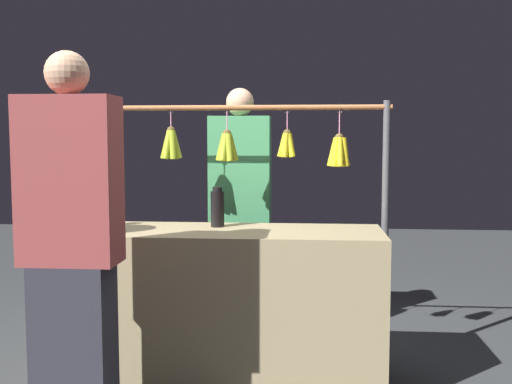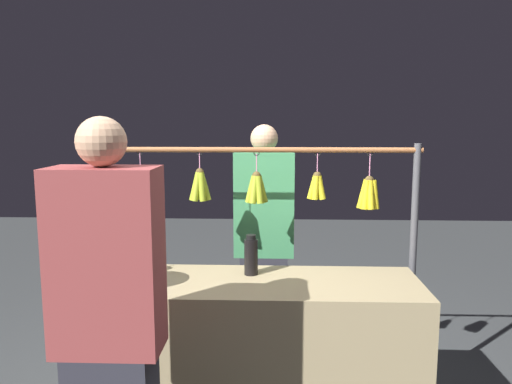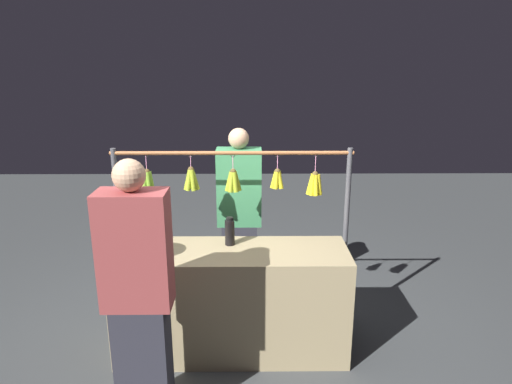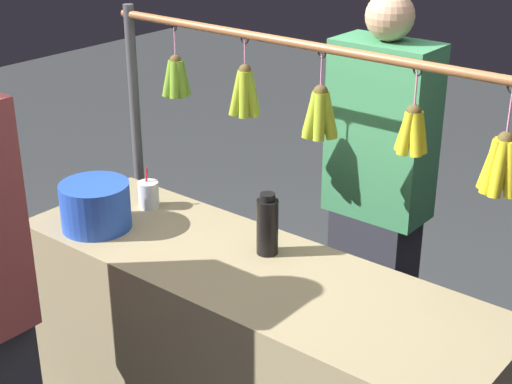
{
  "view_description": "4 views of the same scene",
  "coord_description": "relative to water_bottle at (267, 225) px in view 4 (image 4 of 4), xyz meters",
  "views": [
    {
      "loc": [
        -0.49,
        3.3,
        1.39
      ],
      "look_at": [
        -0.22,
        0.0,
        1.09
      ],
      "focal_mm": 42.87,
      "sensor_mm": 36.0,
      "label": 1
    },
    {
      "loc": [
        -0.11,
        2.56,
        1.74
      ],
      "look_at": [
        -0.02,
        0.0,
        1.36
      ],
      "focal_mm": 34.51,
      "sensor_mm": 36.0,
      "label": 2
    },
    {
      "loc": [
        -0.16,
        3.22,
        2.28
      ],
      "look_at": [
        -0.19,
        0.0,
        1.35
      ],
      "focal_mm": 31.77,
      "sensor_mm": 36.0,
      "label": 3
    },
    {
      "loc": [
        -1.48,
        1.8,
        2.18
      ],
      "look_at": [
        -0.03,
        0.0,
        1.16
      ],
      "focal_mm": 54.62,
      "sensor_mm": 36.0,
      "label": 4
    }
  ],
  "objects": [
    {
      "name": "market_counter",
      "position": [
        -0.01,
        0.12,
        -0.55
      ],
      "size": [
        1.82,
        0.58,
        0.88
      ],
      "primitive_type": "cube",
      "color": "tan",
      "rests_on": "ground"
    },
    {
      "name": "vendor_person",
      "position": [
        -0.06,
        -0.66,
        -0.14
      ],
      "size": [
        0.41,
        0.22,
        1.71
      ],
      "color": "#2D2D38",
      "rests_on": "ground"
    },
    {
      "name": "blue_bucket",
      "position": [
        0.63,
        0.24,
        -0.02
      ],
      "size": [
        0.26,
        0.26,
        0.18
      ],
      "primitive_type": "cylinder",
      "color": "blue",
      "rests_on": "market_counter"
    },
    {
      "name": "drink_cup",
      "position": [
        0.61,
        -0.01,
        -0.05
      ],
      "size": [
        0.08,
        0.08,
        0.16
      ],
      "color": "silver",
      "rests_on": "market_counter"
    },
    {
      "name": "water_bottle",
      "position": [
        0.0,
        0.0,
        0.0
      ],
      "size": [
        0.08,
        0.08,
        0.23
      ],
      "color": "black",
      "rests_on": "market_counter"
    },
    {
      "name": "display_rack",
      "position": [
        -0.04,
        -0.27,
        0.17
      ],
      "size": [
        1.98,
        0.14,
        1.6
      ],
      "color": "#4C4C51",
      "rests_on": "ground"
    }
  ]
}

